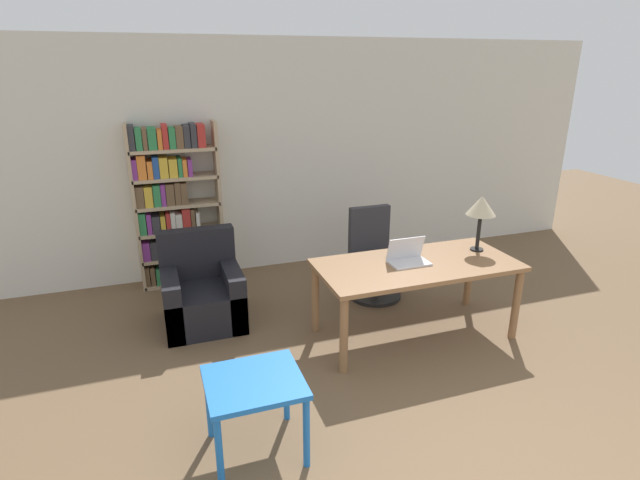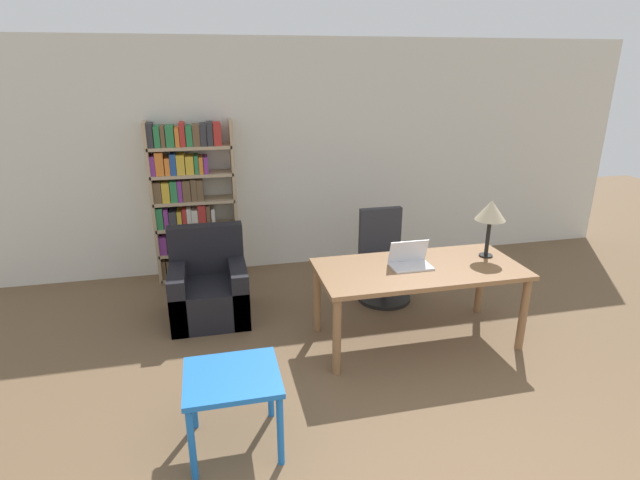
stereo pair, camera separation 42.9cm
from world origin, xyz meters
name	(u,v)px [view 2 (the right image)]	position (x,y,z in m)	size (l,w,h in m)	color
wall_back	(320,156)	(0.00, 4.53, 1.35)	(8.00, 0.06, 2.70)	silver
desk	(419,276)	(0.41, 2.40, 0.64)	(1.81, 0.84, 0.72)	olive
laptop	(410,261)	(0.33, 2.44, 0.77)	(0.35, 0.22, 0.23)	silver
table_lamp	(491,212)	(1.11, 2.51, 1.15)	(0.27, 0.27, 0.53)	black
office_chair	(383,261)	(0.41, 3.32, 0.41)	(0.57, 0.57, 0.97)	black
side_table_blue	(232,386)	(-1.30, 1.41, 0.46)	(0.61, 0.54, 0.55)	blue
armchair	(209,290)	(-1.42, 3.29, 0.29)	(0.74, 0.72, 0.89)	black
bookshelf	(190,205)	(-1.57, 4.34, 0.88)	(0.94, 0.28, 1.83)	tan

